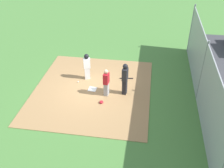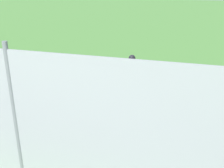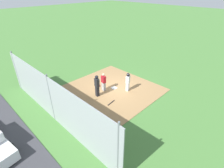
{
  "view_description": "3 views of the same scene",
  "coord_description": "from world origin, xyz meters",
  "views": [
    {
      "loc": [
        -11.82,
        -2.92,
        8.4
      ],
      "look_at": [
        -0.16,
        -1.13,
        0.6
      ],
      "focal_mm": 42.4,
      "sensor_mm": 36.0,
      "label": 1
    },
    {
      "loc": [
        3.31,
        -9.73,
        4.35
      ],
      "look_at": [
        0.6,
        -0.73,
        0.78
      ],
      "focal_mm": 42.68,
      "sensor_mm": 36.0,
      "label": 2
    },
    {
      "loc": [
        9.02,
        -9.37,
        7.82
      ],
      "look_at": [
        0.41,
        -0.67,
        0.86
      ],
      "focal_mm": 28.04,
      "sensor_mm": 36.0,
      "label": 3
    }
  ],
  "objects": [
    {
      "name": "runner",
      "position": [
        1.07,
        0.52,
        0.94
      ],
      "size": [
        0.36,
        0.44,
        1.61
      ],
      "rotation": [
        0.0,
        0.0,
        3.45
      ],
      "color": "silver",
      "rests_on": "dirt_infield"
    },
    {
      "name": "home_plate",
      "position": [
        0.0,
        0.0,
        0.04
      ],
      "size": [
        0.47,
        0.47,
        0.02
      ],
      "primitive_type": "cube",
      "rotation": [
        0.0,
        0.0,
        -0.07
      ],
      "color": "white",
      "rests_on": "dirt_infield"
    },
    {
      "name": "catcher",
      "position": [
        -0.39,
        -0.86,
        0.84
      ],
      "size": [
        0.41,
        0.3,
        1.56
      ],
      "rotation": [
        0.0,
        0.0,
        1.45
      ],
      "color": "#9E9EA3",
      "rests_on": "dirt_infield"
    },
    {
      "name": "umpire",
      "position": [
        -0.11,
        -1.81,
        1.0
      ],
      "size": [
        0.42,
        0.32,
        1.82
      ],
      "rotation": [
        0.0,
        0.0,
        1.4
      ],
      "color": "black",
      "rests_on": "dirt_infield"
    },
    {
      "name": "baseball_bat",
      "position": [
        1.39,
        -1.75,
        0.06
      ],
      "size": [
        0.17,
        0.8,
        0.06
      ],
      "primitive_type": "cylinder",
      "rotation": [
        0.0,
        1.57,
        4.85
      ],
      "color": "black",
      "rests_on": "dirt_infield"
    },
    {
      "name": "catcher_mask",
      "position": [
        -1.15,
        -0.72,
        0.09
      ],
      "size": [
        0.24,
        0.2,
        0.12
      ],
      "primitive_type": "ellipsoid",
      "color": "#B21923",
      "rests_on": "dirt_infield"
    },
    {
      "name": "backstop_fence",
      "position": [
        0.0,
        -5.64,
        1.6
      ],
      "size": [
        12.0,
        0.1,
        3.35
      ],
      "color": "#93999E",
      "rests_on": "ground_plane"
    },
    {
      "name": "ground_plane",
      "position": [
        0.0,
        0.0,
        0.0
      ],
      "size": [
        140.0,
        140.0,
        0.0
      ],
      "primitive_type": "plane",
      "color": "#477A38"
    },
    {
      "name": "baseball",
      "position": [
        0.56,
        0.97,
        0.07
      ],
      "size": [
        0.07,
        0.07,
        0.07
      ],
      "primitive_type": "sphere",
      "color": "white",
      "rests_on": "dirt_infield"
    },
    {
      "name": "dirt_infield",
      "position": [
        0.0,
        0.0,
        0.01
      ],
      "size": [
        7.2,
        6.4,
        0.03
      ],
      "primitive_type": "cube",
      "color": "#9E774C",
      "rests_on": "ground_plane"
    }
  ]
}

